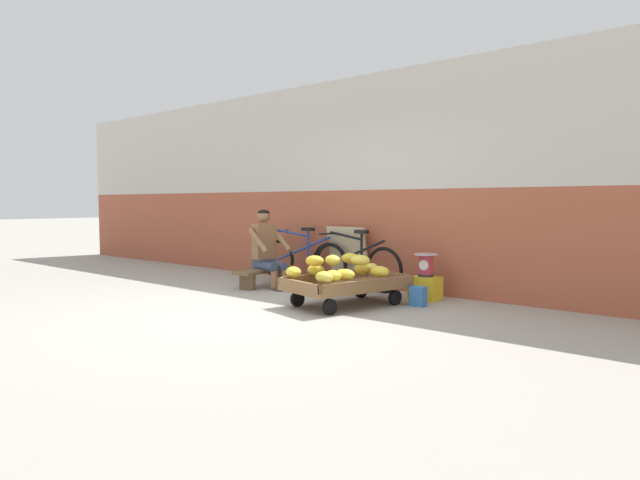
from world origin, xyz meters
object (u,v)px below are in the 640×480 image
plastic_crate (425,288)px  bicycle_near_left (303,259)px  low_bench (264,273)px  shopping_bag (418,296)px  vendor_seated (267,249)px  sign_board (348,256)px  banana_cart (347,286)px  bicycle_far_left (356,265)px  weighing_scale (426,265)px

plastic_crate → bicycle_near_left: bicycle_near_left is taller
low_bench → shopping_bag: bearing=2.3°
vendor_seated → sign_board: vendor_seated is taller
banana_cart → low_bench: bearing=167.2°
bicycle_far_left → bicycle_near_left: bearing=177.1°
bicycle_near_left → sign_board: 0.81m
plastic_crate → sign_board: (-1.49, 0.33, 0.29)m
vendor_seated → weighing_scale: 2.38m
plastic_crate → bicycle_far_left: size_ratio=0.22×
vendor_seated → plastic_crate: 2.41m
sign_board → bicycle_far_left: bearing=-33.8°
banana_cart → vendor_seated: vendor_seated is taller
shopping_bag → weighing_scale: bearing=109.4°
bicycle_near_left → shopping_bag: size_ratio=6.91×
plastic_crate → bicycle_far_left: bicycle_far_left is taller
low_bench → shopping_bag: (2.55, 0.10, -0.08)m
vendor_seated → weighing_scale: (2.31, 0.56, -0.11)m
low_bench → shopping_bag: size_ratio=4.71×
bicycle_near_left → weighing_scale: bearing=-4.7°
vendor_seated → shopping_bag: vendor_seated is taller
bicycle_far_left → weighing_scale: bearing=-6.4°
bicycle_far_left → shopping_bag: 1.50m
banana_cart → vendor_seated: size_ratio=1.39×
weighing_scale → low_bench: bearing=-167.1°
low_bench → weighing_scale: (2.40, 0.55, 0.25)m
vendor_seated → bicycle_far_left: (1.10, 0.70, -0.21)m
plastic_crate → sign_board: sign_board is taller
plastic_crate → bicycle_far_left: bearing=173.6°
bicycle_near_left → shopping_bag: 2.54m
low_bench → banana_cart: bearing=-12.8°
bicycle_near_left → bicycle_far_left: 1.08m
plastic_crate → bicycle_near_left: size_ratio=0.22×
plastic_crate → shopping_bag: size_ratio=1.50×
banana_cart → weighing_scale: weighing_scale is taller
sign_board → plastic_crate: bearing=-12.3°
weighing_scale → shopping_bag: bearing=-70.6°
vendor_seated → shopping_bag: (2.47, 0.12, -0.45)m
plastic_crate → vendor_seated: bearing=-166.3°
plastic_crate → weighing_scale: (0.00, -0.00, 0.30)m
bicycle_near_left → sign_board: bearing=9.7°
weighing_scale → sign_board: (-1.49, 0.33, -0.01)m
banana_cart → bicycle_far_left: 1.31m
weighing_scale → bicycle_near_left: bearing=175.3°
vendor_seated → bicycle_far_left: vendor_seated is taller
banana_cart → bicycle_far_left: bearing=121.8°
low_bench → weighing_scale: size_ratio=3.77×
vendor_seated → shopping_bag: 2.51m
sign_board → weighing_scale: bearing=-12.3°
banana_cart → low_bench: size_ratio=1.40×
low_bench → bicycle_near_left: bicycle_near_left is taller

